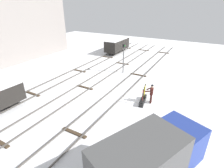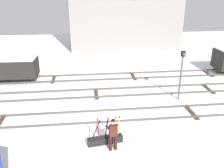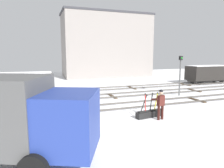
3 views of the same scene
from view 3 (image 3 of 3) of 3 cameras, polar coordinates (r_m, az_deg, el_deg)
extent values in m
plane|color=white|center=(14.47, 4.92, -6.31)|extent=(60.00, 60.00, 0.00)
cube|color=#4C4742|center=(13.81, 6.16, -6.49)|extent=(44.00, 0.07, 0.10)
cube|color=#4C4742|center=(15.08, 3.79, -5.19)|extent=(44.00, 0.07, 0.10)
cube|color=#423323|center=(13.24, -19.13, -7.97)|extent=(0.24, 1.94, 0.08)
cube|color=#423323|center=(17.66, 22.58, -4.11)|extent=(0.24, 1.94, 0.08)
cube|color=#4C4742|center=(17.02, 0.94, -3.61)|extent=(44.00, 0.07, 0.10)
cube|color=#4C4742|center=(18.34, -0.63, -2.73)|extent=(44.00, 0.07, 0.10)
cube|color=#423323|center=(17.70, 0.12, -3.44)|extent=(0.24, 1.94, 0.08)
cube|color=#423323|center=(22.20, 22.05, -1.64)|extent=(0.24, 1.94, 0.08)
cube|color=#4C4742|center=(20.31, -2.56, -1.65)|extent=(44.00, 0.07, 0.10)
cube|color=#4C4742|center=(21.68, -3.67, -1.03)|extent=(44.00, 0.07, 0.10)
cube|color=#423323|center=(20.32, -12.70, -2.11)|extent=(0.24, 1.94, 0.08)
cube|color=#423323|center=(22.24, 5.61, -1.05)|extent=(0.24, 1.94, 0.08)
cube|color=#423323|center=(26.00, 19.80, -0.14)|extent=(0.24, 1.94, 0.08)
cube|color=black|center=(12.24, 10.57, -8.30)|extent=(1.83, 0.63, 0.36)
cube|color=black|center=(12.18, 10.60, -7.35)|extent=(1.63, 0.44, 0.06)
cylinder|color=black|center=(11.78, 8.88, -5.57)|extent=(0.47, 0.13, 0.99)
sphere|color=black|center=(11.80, 9.74, -3.17)|extent=(0.09, 0.09, 0.09)
cylinder|color=red|center=(11.84, 9.32, -5.29)|extent=(0.10, 0.07, 1.05)
sphere|color=black|center=(11.72, 9.32, -2.81)|extent=(0.09, 0.09, 0.09)
cylinder|color=black|center=(12.11, 10.96, -5.06)|extent=(0.22, 0.09, 1.05)
sphere|color=black|center=(12.05, 11.32, -2.62)|extent=(0.09, 0.09, 0.09)
cylinder|color=yellow|center=(12.33, 12.26, -4.87)|extent=(0.27, 0.10, 1.04)
sphere|color=black|center=(12.29, 12.70, -2.48)|extent=(0.09, 0.09, 0.09)
cylinder|color=yellow|center=(12.50, 13.20, -4.68)|extent=(0.13, 0.07, 1.05)
sphere|color=black|center=(12.42, 13.41, -2.31)|extent=(0.09, 0.09, 0.09)
cylinder|color=#351511|center=(11.77, 12.98, -7.90)|extent=(0.15, 0.15, 0.81)
cylinder|color=#351511|center=(11.94, 13.93, -7.70)|extent=(0.15, 0.15, 0.81)
cube|color=#4C1E19|center=(11.68, 13.58, -4.53)|extent=(0.41, 0.30, 0.57)
sphere|color=tan|center=(11.59, 13.65, -2.42)|extent=(0.22, 0.22, 0.22)
sphere|color=black|center=(11.58, 13.67, -1.98)|extent=(0.20, 0.20, 0.20)
cylinder|color=#4C1E19|center=(11.73, 11.97, -4.19)|extent=(0.19, 0.56, 0.25)
cylinder|color=#4C1E19|center=(11.96, 13.61, -3.65)|extent=(0.19, 0.53, 0.38)
cube|color=navy|center=(6.86, -12.64, -10.16)|extent=(2.59, 2.69, 1.90)
cube|color=black|center=(6.56, -5.11, -7.81)|extent=(0.76, 1.65, 0.76)
cylinder|color=black|center=(8.42, -14.43, -14.31)|extent=(0.92, 0.59, 0.90)
cylinder|color=#4C4C4C|center=(18.88, 18.53, 1.60)|extent=(0.12, 0.12, 3.16)
cube|color=black|center=(18.76, 18.78, 6.94)|extent=(0.24, 0.24, 0.36)
sphere|color=green|center=(18.66, 19.03, 6.92)|extent=(0.14, 0.14, 0.14)
cube|color=gray|center=(33.78, -1.55, 10.47)|extent=(13.88, 6.21, 9.82)
cube|color=#38383D|center=(34.34, -1.59, 18.94)|extent=(14.15, 6.33, 0.30)
cube|color=#2D2B28|center=(20.20, -24.03, -1.66)|extent=(5.20, 1.35, 0.20)
cube|color=black|center=(20.08, -24.17, 0.69)|extent=(5.50, 2.15, 1.47)
cube|color=white|center=(20.00, -24.30, 2.86)|extent=(5.38, 2.07, 0.06)
cylinder|color=black|center=(21.01, -28.65, -1.74)|extent=(0.70, 0.12, 0.70)
cylinder|color=black|center=(19.54, -19.05, -1.85)|extent=(0.70, 0.12, 0.70)
cylinder|color=black|center=(20.61, -18.98, -1.34)|extent=(0.70, 0.12, 0.70)
cube|color=#2D2B28|center=(28.21, 25.17, 0.93)|extent=(5.13, 1.25, 0.20)
cube|color=black|center=(28.11, 25.30, 2.87)|extent=(5.40, 2.08, 1.72)
cube|color=white|center=(28.05, 25.41, 4.68)|extent=(5.29, 1.99, 0.06)
cylinder|color=black|center=(26.60, 23.34, 0.52)|extent=(0.70, 0.10, 0.70)
cylinder|color=black|center=(27.43, 21.73, 0.83)|extent=(0.70, 0.10, 0.70)
cylinder|color=black|center=(29.09, 28.41, 0.81)|extent=(0.70, 0.10, 0.70)
cylinder|color=black|center=(29.86, 26.80, 1.09)|extent=(0.70, 0.10, 0.70)
ellipsoid|color=#333338|center=(34.73, -11.89, 19.00)|extent=(0.13, 0.27, 0.11)
sphere|color=#333338|center=(34.84, -11.93, 19.03)|extent=(0.07, 0.07, 0.07)
ellipsoid|color=#333338|center=(35.69, 4.36, 18.85)|extent=(0.28, 0.19, 0.11)
sphere|color=#333338|center=(35.77, 4.48, 18.89)|extent=(0.07, 0.07, 0.07)
camera|label=1|loc=(10.08, -71.57, 27.85)|focal=27.96mm
camera|label=2|loc=(6.30, 79.75, 37.90)|focal=38.81mm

